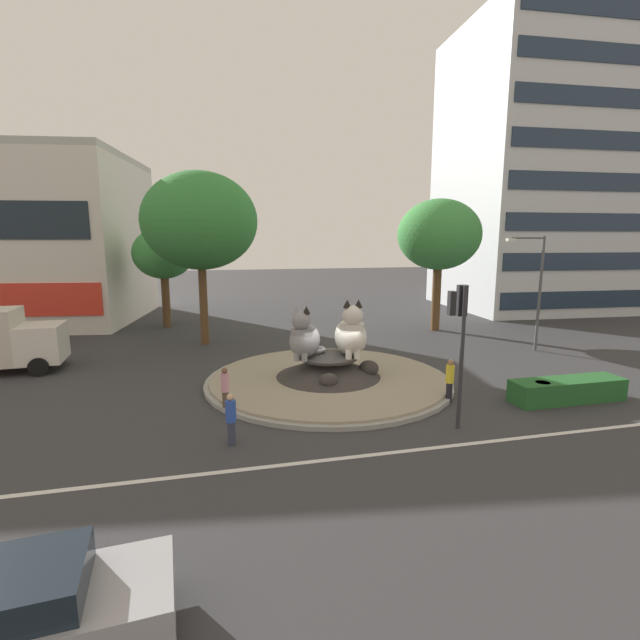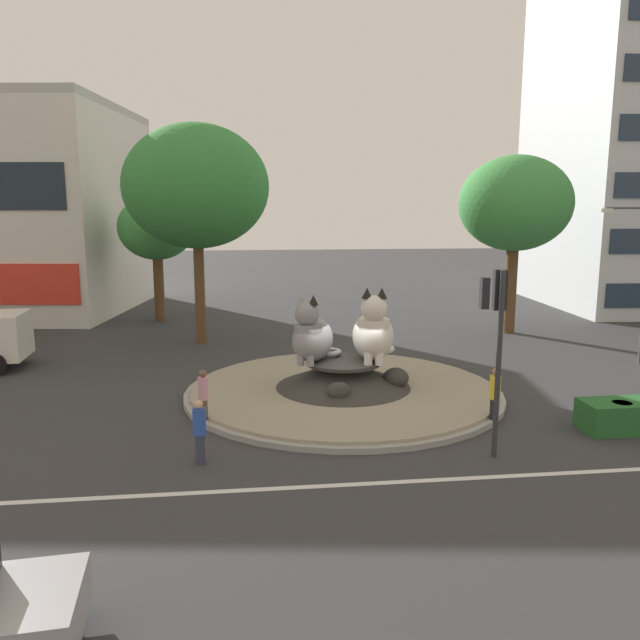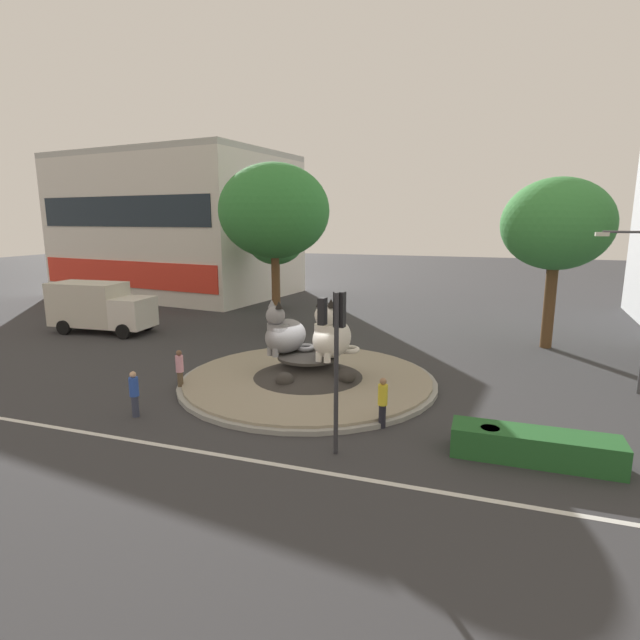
{
  "view_description": "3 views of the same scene",
  "coord_description": "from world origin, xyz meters",
  "px_view_note": "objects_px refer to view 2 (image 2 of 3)",
  "views": [
    {
      "loc": [
        -5.04,
        -19.53,
        6.47
      ],
      "look_at": [
        -0.18,
        0.9,
        2.74
      ],
      "focal_mm": 25.66,
      "sensor_mm": 36.0,
      "label": 1
    },
    {
      "loc": [
        -3.37,
        -20.95,
        6.47
      ],
      "look_at": [
        -0.76,
        0.54,
        2.6
      ],
      "focal_mm": 34.79,
      "sensor_mm": 36.0,
      "label": 2
    },
    {
      "loc": [
        7.12,
        -19.51,
        7.01
      ],
      "look_at": [
        0.59,
        -0.1,
        2.85
      ],
      "focal_mm": 27.85,
      "sensor_mm": 36.0,
      "label": 3
    }
  ],
  "objects_px": {
    "cat_statue_white": "(373,333)",
    "pedestrian_yellow_shirt": "(495,395)",
    "pedestrian_pink_shirt": "(203,396)",
    "third_tree_left": "(196,187)",
    "broadleaf_tree_behind_island": "(156,229)",
    "pedestrian_blue_shirt": "(200,430)",
    "second_tree_near_tower": "(515,204)",
    "litter_bin": "(621,417)",
    "cat_statue_grey": "(312,337)",
    "traffic_light_mast": "(496,321)"
  },
  "relations": [
    {
      "from": "pedestrian_pink_shirt",
      "to": "pedestrian_yellow_shirt",
      "type": "distance_m",
      "value": 8.81
    },
    {
      "from": "cat_statue_grey",
      "to": "traffic_light_mast",
      "type": "bearing_deg",
      "value": 60.72
    },
    {
      "from": "cat_statue_grey",
      "to": "broadleaf_tree_behind_island",
      "type": "relative_size",
      "value": 0.34
    },
    {
      "from": "pedestrian_pink_shirt",
      "to": "traffic_light_mast",
      "type": "bearing_deg",
      "value": -38.26
    },
    {
      "from": "second_tree_near_tower",
      "to": "pedestrian_blue_shirt",
      "type": "bearing_deg",
      "value": -134.11
    },
    {
      "from": "traffic_light_mast",
      "to": "broadleaf_tree_behind_island",
      "type": "xyz_separation_m",
      "value": [
        -11.41,
        21.81,
        1.75
      ]
    },
    {
      "from": "second_tree_near_tower",
      "to": "third_tree_left",
      "type": "relative_size",
      "value": 0.88
    },
    {
      "from": "cat_statue_grey",
      "to": "broadleaf_tree_behind_island",
      "type": "distance_m",
      "value": 17.75
    },
    {
      "from": "cat_statue_grey",
      "to": "pedestrian_pink_shirt",
      "type": "bearing_deg",
      "value": -27.65
    },
    {
      "from": "broadleaf_tree_behind_island",
      "to": "pedestrian_pink_shirt",
      "type": "relative_size",
      "value": 4.2
    },
    {
      "from": "cat_statue_grey",
      "to": "cat_statue_white",
      "type": "distance_m",
      "value": 2.17
    },
    {
      "from": "traffic_light_mast",
      "to": "litter_bin",
      "type": "bearing_deg",
      "value": -68.42
    },
    {
      "from": "cat_statue_white",
      "to": "pedestrian_yellow_shirt",
      "type": "bearing_deg",
      "value": 48.48
    },
    {
      "from": "third_tree_left",
      "to": "pedestrian_yellow_shirt",
      "type": "xyz_separation_m",
      "value": [
        9.61,
        -13.0,
        -6.56
      ]
    },
    {
      "from": "cat_statue_white",
      "to": "litter_bin",
      "type": "height_order",
      "value": "cat_statue_white"
    },
    {
      "from": "cat_statue_grey",
      "to": "third_tree_left",
      "type": "distance_m",
      "value": 11.64
    },
    {
      "from": "pedestrian_yellow_shirt",
      "to": "litter_bin",
      "type": "height_order",
      "value": "pedestrian_yellow_shirt"
    },
    {
      "from": "pedestrian_yellow_shirt",
      "to": "third_tree_left",
      "type": "bearing_deg",
      "value": 5.19
    },
    {
      "from": "pedestrian_yellow_shirt",
      "to": "pedestrian_blue_shirt",
      "type": "bearing_deg",
      "value": 71.06
    },
    {
      "from": "pedestrian_blue_shirt",
      "to": "litter_bin",
      "type": "relative_size",
      "value": 1.89
    },
    {
      "from": "broadleaf_tree_behind_island",
      "to": "second_tree_near_tower",
      "type": "distance_m",
      "value": 19.82
    },
    {
      "from": "broadleaf_tree_behind_island",
      "to": "pedestrian_pink_shirt",
      "type": "height_order",
      "value": "broadleaf_tree_behind_island"
    },
    {
      "from": "broadleaf_tree_behind_island",
      "to": "pedestrian_blue_shirt",
      "type": "relative_size",
      "value": 4.28
    },
    {
      "from": "cat_statue_grey",
      "to": "cat_statue_white",
      "type": "relative_size",
      "value": 0.93
    },
    {
      "from": "pedestrian_yellow_shirt",
      "to": "pedestrian_pink_shirt",
      "type": "bearing_deg",
      "value": 51.89
    },
    {
      "from": "broadleaf_tree_behind_island",
      "to": "cat_statue_white",
      "type": "bearing_deg",
      "value": -59.3
    },
    {
      "from": "broadleaf_tree_behind_island",
      "to": "pedestrian_blue_shirt",
      "type": "xyz_separation_m",
      "value": [
        3.77,
        -21.45,
        -4.47
      ]
    },
    {
      "from": "broadleaf_tree_behind_island",
      "to": "second_tree_near_tower",
      "type": "bearing_deg",
      "value": -17.23
    },
    {
      "from": "third_tree_left",
      "to": "second_tree_near_tower",
      "type": "bearing_deg",
      "value": 2.5
    },
    {
      "from": "pedestrian_pink_shirt",
      "to": "litter_bin",
      "type": "relative_size",
      "value": 1.93
    },
    {
      "from": "pedestrian_pink_shirt",
      "to": "litter_bin",
      "type": "xyz_separation_m",
      "value": [
        12.22,
        -2.08,
        -0.48
      ]
    },
    {
      "from": "litter_bin",
      "to": "pedestrian_pink_shirt",
      "type": "bearing_deg",
      "value": 170.35
    },
    {
      "from": "cat_statue_grey",
      "to": "pedestrian_blue_shirt",
      "type": "relative_size",
      "value": 1.44
    },
    {
      "from": "cat_statue_white",
      "to": "pedestrian_blue_shirt",
      "type": "xyz_separation_m",
      "value": [
        -5.67,
        -5.55,
        -1.29
      ]
    },
    {
      "from": "cat_statue_grey",
      "to": "third_tree_left",
      "type": "height_order",
      "value": "third_tree_left"
    },
    {
      "from": "second_tree_near_tower",
      "to": "litter_bin",
      "type": "distance_m",
      "value": 16.29
    },
    {
      "from": "cat_statue_white",
      "to": "pedestrian_pink_shirt",
      "type": "relative_size",
      "value": 1.52
    },
    {
      "from": "cat_statue_white",
      "to": "litter_bin",
      "type": "distance_m",
      "value": 8.17
    },
    {
      "from": "traffic_light_mast",
      "to": "broadleaf_tree_behind_island",
      "type": "bearing_deg",
      "value": 34.01
    },
    {
      "from": "pedestrian_pink_shirt",
      "to": "cat_statue_white",
      "type": "bearing_deg",
      "value": 9.26
    },
    {
      "from": "pedestrian_pink_shirt",
      "to": "cat_statue_grey",
      "type": "bearing_deg",
      "value": 21.3
    },
    {
      "from": "broadleaf_tree_behind_island",
      "to": "litter_bin",
      "type": "bearing_deg",
      "value": -52.32
    },
    {
      "from": "third_tree_left",
      "to": "cat_statue_white",
      "type": "bearing_deg",
      "value": -54.66
    },
    {
      "from": "pedestrian_blue_shirt",
      "to": "cat_statue_grey",
      "type": "bearing_deg",
      "value": 93.09
    },
    {
      "from": "cat_statue_grey",
      "to": "traffic_light_mast",
      "type": "distance_m",
      "value": 7.4
    },
    {
      "from": "third_tree_left",
      "to": "cat_statue_grey",
      "type": "bearing_deg",
      "value": -64.41
    },
    {
      "from": "pedestrian_pink_shirt",
      "to": "pedestrian_yellow_shirt",
      "type": "bearing_deg",
      "value": -21.96
    },
    {
      "from": "traffic_light_mast",
      "to": "third_tree_left",
      "type": "bearing_deg",
      "value": 35.79
    },
    {
      "from": "pedestrian_blue_shirt",
      "to": "third_tree_left",
      "type": "bearing_deg",
      "value": 128.81
    },
    {
      "from": "traffic_light_mast",
      "to": "pedestrian_pink_shirt",
      "type": "distance_m",
      "value": 8.82
    }
  ]
}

